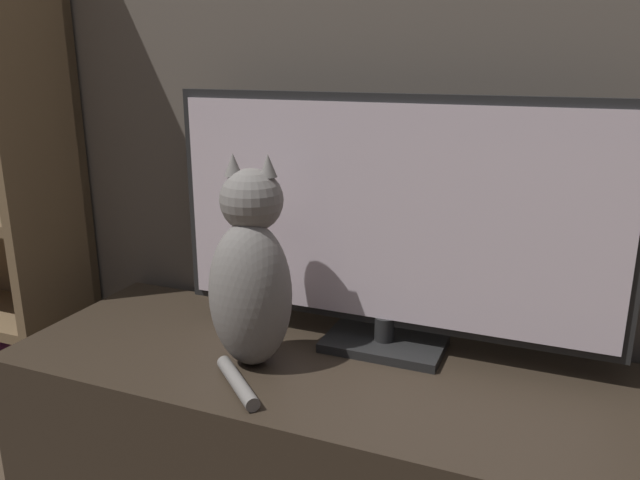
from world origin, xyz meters
The scene contains 3 objects.
tv_stand centered at (0.00, 0.93, 0.21)m, with size 1.35×0.50×0.42m.
tv centered at (0.09, 1.05, 0.71)m, with size 0.97×0.16×0.55m.
cat centered at (-0.14, 0.88, 0.61)m, with size 0.20×0.29×0.44m.
Camera 1 is at (0.44, -0.16, 1.04)m, focal length 35.00 mm.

